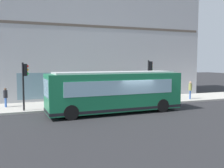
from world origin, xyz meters
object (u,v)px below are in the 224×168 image
(traffic_light_down_block, at_px, (25,77))
(pedestrian_near_hydrant, at_px, (83,90))
(pedestrian_walking_along_curb, at_px, (118,90))
(pedestrian_near_building_entrance, at_px, (190,89))
(pedestrian_by_light_pole, at_px, (6,96))
(fire_hydrant, at_px, (145,94))
(traffic_light_near_corner, at_px, (150,73))
(city_bus_nearside, at_px, (115,92))
(newspaper_vending_box, at_px, (123,95))

(traffic_light_down_block, distance_m, pedestrian_near_hydrant, 5.99)
(pedestrian_walking_along_curb, bearing_deg, pedestrian_near_hydrant, 66.59)
(pedestrian_near_building_entrance, height_order, pedestrian_by_light_pole, pedestrian_near_building_entrance)
(fire_hydrant, bearing_deg, traffic_light_near_corner, 159.29)
(traffic_light_down_block, bearing_deg, city_bus_nearside, -112.51)
(traffic_light_down_block, xyz_separation_m, pedestrian_walking_along_curb, (1.43, -8.13, -1.47))
(pedestrian_near_hydrant, bearing_deg, pedestrian_near_building_entrance, -102.22)
(traffic_light_near_corner, relative_size, newspaper_vending_box, 4.21)
(pedestrian_walking_along_curb, relative_size, pedestrian_by_light_pole, 1.14)
(pedestrian_by_light_pole, bearing_deg, pedestrian_near_hydrant, -84.33)
(pedestrian_near_hydrant, height_order, newspaper_vending_box, pedestrian_near_hydrant)
(traffic_light_near_corner, bearing_deg, pedestrian_near_hydrant, 63.19)
(city_bus_nearside, bearing_deg, pedestrian_walking_along_curb, -25.67)
(pedestrian_walking_along_curb, xyz_separation_m, pedestrian_by_light_pole, (0.64, 9.57, -0.14))
(city_bus_nearside, relative_size, pedestrian_near_building_entrance, 5.80)
(pedestrian_by_light_pole, distance_m, pedestrian_near_hydrant, 6.61)
(pedestrian_walking_along_curb, bearing_deg, newspaper_vending_box, -42.65)
(fire_hydrant, xyz_separation_m, newspaper_vending_box, (-0.34, 2.61, 0.09))
(pedestrian_near_building_entrance, xyz_separation_m, pedestrian_walking_along_curb, (0.93, 7.29, 0.03))
(pedestrian_near_building_entrance, bearing_deg, city_bus_nearside, 108.44)
(pedestrian_by_light_pole, xyz_separation_m, newspaper_vending_box, (0.28, -10.41, -0.44))
(pedestrian_walking_along_curb, height_order, pedestrian_by_light_pole, pedestrian_walking_along_curb)
(traffic_light_near_corner, height_order, newspaper_vending_box, traffic_light_near_corner)
(pedestrian_near_building_entrance, xyz_separation_m, pedestrian_by_light_pole, (1.57, 16.86, -0.11))
(traffic_light_down_block, distance_m, newspaper_vending_box, 9.50)
(pedestrian_walking_along_curb, height_order, newspaper_vending_box, pedestrian_walking_along_curb)
(city_bus_nearside, distance_m, traffic_light_down_block, 6.80)
(fire_hydrant, bearing_deg, city_bus_nearside, 134.34)
(city_bus_nearside, xyz_separation_m, fire_hydrant, (5.26, -5.38, -1.04))
(pedestrian_near_building_entrance, relative_size, pedestrian_walking_along_curb, 0.97)
(pedestrian_walking_along_curb, distance_m, newspaper_vending_box, 1.38)
(pedestrian_near_building_entrance, bearing_deg, pedestrian_walking_along_curb, 82.72)
(pedestrian_near_building_entrance, relative_size, pedestrian_by_light_pole, 1.11)
(pedestrian_by_light_pole, xyz_separation_m, pedestrian_near_hydrant, (0.65, -6.58, 0.16))
(pedestrian_near_hydrant, bearing_deg, pedestrian_walking_along_curb, -113.41)
(newspaper_vending_box, bearing_deg, traffic_light_down_block, 104.67)
(fire_hydrant, xyz_separation_m, pedestrian_near_building_entrance, (-2.19, -3.83, 0.64))
(fire_hydrant, bearing_deg, traffic_light_down_block, 103.06)
(traffic_light_near_corner, relative_size, pedestrian_near_hydrant, 2.08)
(pedestrian_walking_along_curb, relative_size, newspaper_vending_box, 1.99)
(newspaper_vending_box, bearing_deg, pedestrian_by_light_pole, 91.52)
(fire_hydrant, height_order, newspaper_vending_box, newspaper_vending_box)
(traffic_light_near_corner, xyz_separation_m, pedestrian_near_hydrant, (2.74, 5.42, -1.59))
(city_bus_nearside, relative_size, newspaper_vending_box, 11.22)
(fire_hydrant, height_order, pedestrian_near_building_entrance, pedestrian_near_building_entrance)
(city_bus_nearside, distance_m, newspaper_vending_box, 5.72)
(pedestrian_by_light_pole, bearing_deg, fire_hydrant, -87.30)
(traffic_light_near_corner, height_order, pedestrian_walking_along_curb, traffic_light_near_corner)
(city_bus_nearside, xyz_separation_m, traffic_light_down_block, (2.57, 6.20, 1.10))
(fire_hydrant, distance_m, pedestrian_by_light_pole, 13.05)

